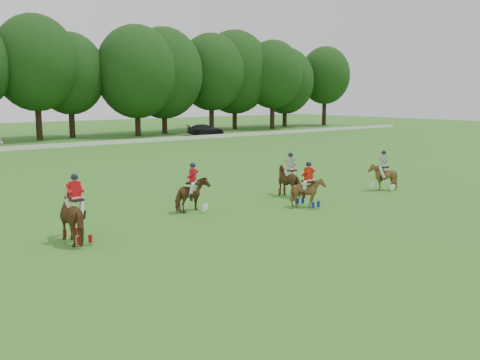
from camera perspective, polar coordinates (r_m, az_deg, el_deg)
ground at (r=20.63m, az=4.97°, el=-5.59°), size 180.00×180.00×0.00m
boundary_rail at (r=54.43m, az=-23.82°, el=3.07°), size 120.00×0.10×0.44m
car_right at (r=69.56m, az=-3.72°, el=5.38°), size 5.21×3.70×1.40m
polo_red_a at (r=19.92m, az=-17.06°, el=-3.79°), size 1.31×2.12×2.47m
polo_red_b at (r=24.06m, az=-5.03°, el=-1.55°), size 1.97×1.94×2.22m
polo_red_c at (r=25.09m, az=7.28°, el=-1.21°), size 1.19×1.33×2.15m
polo_stripe_a at (r=27.79m, az=5.38°, el=-0.05°), size 1.17×1.90×2.81m
polo_stripe_b at (r=30.35m, az=14.99°, el=0.40°), size 1.61×1.69×2.76m
polo_ball at (r=24.38m, az=5.94°, el=-3.20°), size 0.09×0.09×0.09m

